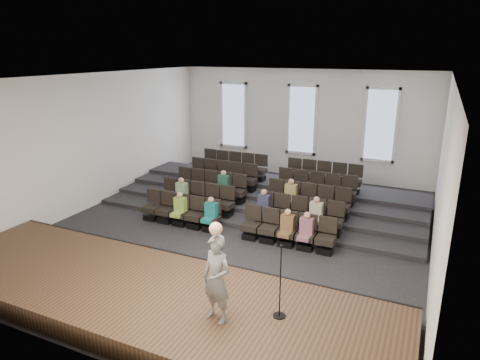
% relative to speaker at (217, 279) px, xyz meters
% --- Properties ---
extents(ground, '(14.00, 14.00, 0.00)m').
position_rel_speaker_xyz_m(ground, '(-2.09, 5.49, -1.42)').
color(ground, black).
rests_on(ground, ground).
extents(ceiling, '(12.00, 14.00, 0.02)m').
position_rel_speaker_xyz_m(ceiling, '(-2.09, 5.49, 3.59)').
color(ceiling, white).
rests_on(ceiling, ground).
extents(wall_back, '(12.00, 0.04, 5.00)m').
position_rel_speaker_xyz_m(wall_back, '(-2.09, 12.51, 1.08)').
color(wall_back, white).
rests_on(wall_back, ground).
extents(wall_front, '(12.00, 0.04, 5.00)m').
position_rel_speaker_xyz_m(wall_front, '(-2.09, -1.53, 1.08)').
color(wall_front, white).
rests_on(wall_front, ground).
extents(wall_left, '(0.04, 14.00, 5.00)m').
position_rel_speaker_xyz_m(wall_left, '(-8.11, 5.49, 1.08)').
color(wall_left, white).
rests_on(wall_left, ground).
extents(wall_right, '(0.04, 14.00, 5.00)m').
position_rel_speaker_xyz_m(wall_right, '(3.93, 5.49, 1.08)').
color(wall_right, white).
rests_on(wall_right, ground).
extents(stage, '(11.80, 3.60, 0.50)m').
position_rel_speaker_xyz_m(stage, '(-2.09, 0.39, -1.17)').
color(stage, '#45351D').
rests_on(stage, ground).
extents(stage_lip, '(11.80, 0.06, 0.52)m').
position_rel_speaker_xyz_m(stage_lip, '(-2.09, 2.16, -1.17)').
color(stage_lip, black).
rests_on(stage_lip, ground).
extents(risers, '(11.80, 4.80, 0.60)m').
position_rel_speaker_xyz_m(risers, '(-2.09, 8.66, -1.23)').
color(risers, black).
rests_on(risers, ground).
extents(seating_rows, '(6.80, 4.70, 1.67)m').
position_rel_speaker_xyz_m(seating_rows, '(-2.09, 7.03, -0.74)').
color(seating_rows, black).
rests_on(seating_rows, ground).
extents(windows, '(8.44, 0.10, 3.24)m').
position_rel_speaker_xyz_m(windows, '(-2.09, 12.44, 1.28)').
color(windows, white).
rests_on(windows, wall_back).
extents(audience, '(5.45, 2.64, 1.10)m').
position_rel_speaker_xyz_m(audience, '(-1.81, 5.71, -0.63)').
color(audience, '#89AA44').
rests_on(audience, seating_rows).
extents(speaker, '(0.76, 0.60, 1.84)m').
position_rel_speaker_xyz_m(speaker, '(0.00, 0.00, 0.00)').
color(speaker, slate).
rests_on(speaker, stage).
extents(mic_stand, '(0.27, 0.27, 1.63)m').
position_rel_speaker_xyz_m(mic_stand, '(1.12, 0.63, -0.44)').
color(mic_stand, black).
rests_on(mic_stand, stage).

